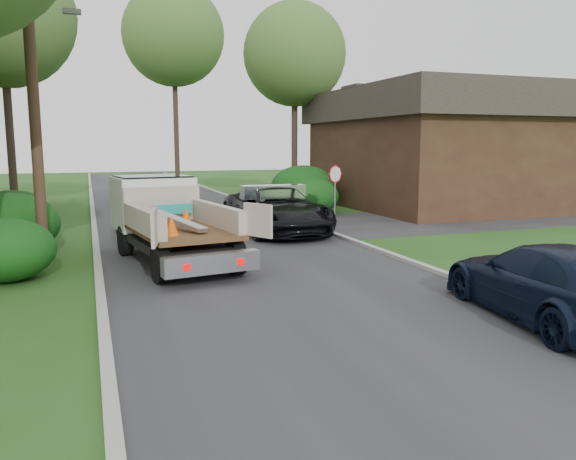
% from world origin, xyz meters
% --- Properties ---
extents(ground, '(120.00, 120.00, 0.00)m').
position_xyz_m(ground, '(0.00, 0.00, 0.00)').
color(ground, '#234513').
rests_on(ground, ground).
extents(road, '(8.00, 90.00, 0.02)m').
position_xyz_m(road, '(0.00, 10.00, 0.00)').
color(road, '#28282B').
rests_on(road, ground).
extents(side_street, '(16.00, 7.00, 0.02)m').
position_xyz_m(side_street, '(12.00, 9.00, 0.01)').
color(side_street, '#28282B').
rests_on(side_street, ground).
extents(curb_left, '(0.20, 90.00, 0.12)m').
position_xyz_m(curb_left, '(-4.10, 10.00, 0.06)').
color(curb_left, '#9E9E99').
rests_on(curb_left, ground).
extents(curb_right, '(0.20, 90.00, 0.12)m').
position_xyz_m(curb_right, '(4.10, 10.00, 0.06)').
color(curb_right, '#9E9E99').
rests_on(curb_right, ground).
extents(stop_sign, '(0.71, 0.32, 2.48)m').
position_xyz_m(stop_sign, '(5.20, 9.00, 1.78)').
color(stop_sign, slate).
rests_on(stop_sign, ground).
extents(utility_pole, '(2.42, 1.25, 10.00)m').
position_xyz_m(utility_pole, '(-5.48, 4.98, 5.17)').
color(utility_pole, '#382619').
rests_on(utility_pole, ground).
extents(house_right, '(9.72, 12.96, 6.20)m').
position_xyz_m(house_right, '(13.00, 14.00, 3.16)').
color(house_right, '#382016').
rests_on(house_right, ground).
extents(hedge_left_a, '(2.34, 2.34, 1.53)m').
position_xyz_m(hedge_left_a, '(-6.20, 3.00, 0.77)').
color(hedge_left_a, '#0E3D0F').
rests_on(hedge_left_a, ground).
extents(hedge_left_b, '(2.86, 2.86, 1.87)m').
position_xyz_m(hedge_left_b, '(-6.50, 6.50, 0.94)').
color(hedge_left_b, '#0E3D0F').
rests_on(hedge_left_b, ground).
extents(hedge_left_c, '(2.60, 2.60, 1.70)m').
position_xyz_m(hedge_left_c, '(-6.80, 10.00, 0.85)').
color(hedge_left_c, '#0E3D0F').
rests_on(hedge_left_c, ground).
extents(hedge_right_a, '(2.60, 2.60, 1.70)m').
position_xyz_m(hedge_right_a, '(5.80, 13.00, 0.85)').
color(hedge_right_a, '#0E3D0F').
rests_on(hedge_right_a, ground).
extents(hedge_right_b, '(3.38, 3.38, 2.21)m').
position_xyz_m(hedge_right_b, '(6.50, 16.00, 1.10)').
color(hedge_right_b, '#0E3D0F').
rests_on(hedge_right_b, ground).
extents(tree_left_far, '(6.40, 6.40, 12.20)m').
position_xyz_m(tree_left_far, '(-7.50, 17.00, 8.98)').
color(tree_left_far, '#2D2119').
rests_on(tree_left_far, ground).
extents(tree_right_far, '(6.00, 6.00, 11.50)m').
position_xyz_m(tree_right_far, '(7.50, 20.00, 8.48)').
color(tree_right_far, '#2D2119').
rests_on(tree_right_far, ground).
extents(tree_center_far, '(7.20, 7.20, 14.60)m').
position_xyz_m(tree_center_far, '(2.00, 30.00, 10.98)').
color(tree_center_far, '#2D2119').
rests_on(tree_center_far, ground).
extents(flatbed_truck, '(3.46, 6.50, 2.35)m').
position_xyz_m(flatbed_truck, '(-2.20, 4.59, 1.28)').
color(flatbed_truck, black).
rests_on(flatbed_truck, ground).
extents(black_pickup, '(2.91, 6.21, 1.72)m').
position_xyz_m(black_pickup, '(2.40, 8.12, 0.86)').
color(black_pickup, black).
rests_on(black_pickup, ground).
extents(navy_suv, '(2.79, 5.33, 1.47)m').
position_xyz_m(navy_suv, '(3.80, -3.82, 0.74)').
color(navy_suv, black).
rests_on(navy_suv, ground).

